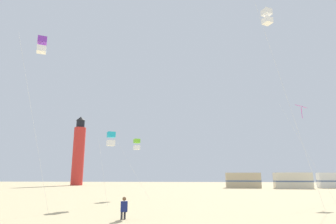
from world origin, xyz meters
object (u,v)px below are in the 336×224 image
kite_flyer_standing (124,208)px  kite_diamond_magenta (301,110)px  kite_box_violet (42,45)px  rv_van_cream (293,181)px  kite_box_white (267,17)px  rv_van_white (336,180)px  rv_van_tan (243,180)px  kite_box_lime (137,144)px  lighthouse_distant (79,152)px  kite_box_cyan (111,139)px

kite_flyer_standing → kite_diamond_magenta: size_ratio=0.13×
kite_box_violet → rv_van_cream: bearing=53.2°
kite_box_white → rv_van_cream: kite_box_white is taller
kite_diamond_magenta → rv_van_white: kite_diamond_magenta is taller
kite_flyer_standing → rv_van_cream: rv_van_cream is taller
kite_box_white → rv_van_tan: 39.20m
kite_box_white → rv_van_white: 44.88m
kite_box_lime → rv_van_cream: bearing=46.4°
kite_diamond_magenta → lighthouse_distant: (-39.17, 39.37, -0.73)m
kite_flyer_standing → kite_diamond_magenta: bearing=-156.4°
kite_box_lime → kite_box_violet: bearing=-109.0°
lighthouse_distant → kite_box_violet: bearing=-70.2°
kite_box_lime → lighthouse_distant: (-22.41, 37.62, 2.30)m
rv_van_white → kite_diamond_magenta: bearing=-113.7°
kite_flyer_standing → rv_van_cream: 45.12m
rv_van_white → lighthouse_distant: bearing=174.0°
kite_box_white → rv_van_white: size_ratio=2.17×
kite_box_cyan → rv_van_cream: (24.29, 32.22, -3.80)m
kite_box_lime → rv_van_white: (32.40, 27.46, -4.14)m
kite_flyer_standing → kite_box_violet: (-6.90, 2.45, 10.60)m
kite_flyer_standing → lighthouse_distant: lighthouse_distant is taller
kite_flyer_standing → kite_box_lime: 16.02m
kite_diamond_magenta → rv_van_cream: kite_diamond_magenta is taller
rv_van_tan → rv_van_cream: size_ratio=1.00×
kite_box_violet → rv_van_white: bearing=47.5°
kite_flyer_standing → lighthouse_distant: (-24.99, 52.65, 7.22)m
kite_box_cyan → rv_van_white: kite_box_cyan is taller
kite_box_white → lighthouse_distant: (-34.23, 48.08, -5.89)m
kite_box_cyan → kite_diamond_magenta: 18.57m
kite_flyer_standing → lighthouse_distant: bearing=-84.1°
kite_diamond_magenta → rv_van_white: bearing=61.8°
kite_box_lime → rv_van_cream: (23.68, 24.84, -4.14)m
kite_flyer_standing → rv_van_tan: size_ratio=0.18×
kite_diamond_magenta → rv_van_cream: (6.92, 26.59, -7.17)m
kite_box_white → kite_box_violet: (-16.14, -2.11, -2.52)m
kite_box_cyan → lighthouse_distant: bearing=115.9°
kite_box_lime → lighthouse_distant: bearing=120.8°
rv_van_tan → kite_box_white: bearing=-92.8°
kite_box_white → lighthouse_distant: bearing=125.4°
kite_box_white → rv_van_tan: size_ratio=2.20×
lighthouse_distant → kite_flyer_standing: bearing=-64.6°
kite_box_white → kite_box_cyan: size_ratio=2.49×
kite_flyer_standing → kite_box_cyan: 9.47m
kite_box_lime → rv_van_tan: (15.10, 26.59, -4.14)m
kite_box_lime → kite_diamond_magenta: kite_diamond_magenta is taller
kite_flyer_standing → kite_box_lime: (-2.58, 15.03, 4.92)m
kite_flyer_standing → kite_diamond_magenta: (14.18, 13.28, 7.95)m
kite_flyer_standing → rv_van_tan: (12.52, 41.63, 0.78)m
kite_box_violet → kite_box_cyan: bearing=54.4°
kite_box_lime → lighthouse_distant: 43.85m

